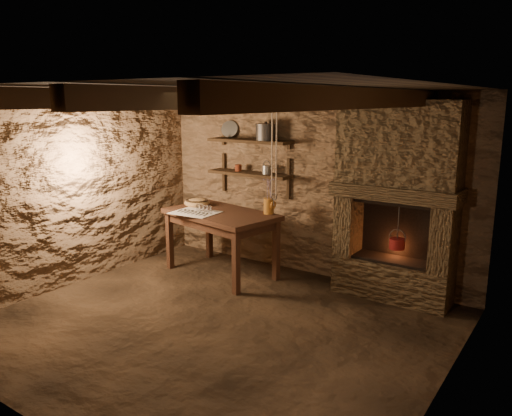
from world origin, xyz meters
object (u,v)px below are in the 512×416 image
Objects in this scene: work_table at (221,241)px; wooden_bowl at (197,203)px; stoneware_jug at (269,199)px; red_pot at (397,243)px; iron_stockpot at (266,133)px.

work_table is 0.68m from wooden_bowl.
red_pot is (1.64, 0.18, -0.36)m from stoneware_jug.
iron_stockpot reaches higher than stoneware_jug.
work_table is 2.28m from red_pot.
red_pot reaches higher than wooden_bowl.
work_table is 6.11× the size of iron_stockpot.
wooden_bowl is at bearing 178.15° from work_table.
iron_stockpot is 2.23m from red_pot.
stoneware_jug is at bearing -173.80° from red_pot.
stoneware_jug is at bearing -50.13° from iron_stockpot.
wooden_bowl is at bearing -160.46° from stoneware_jug.
work_table is 0.87m from stoneware_jug.
stoneware_jug is at bearing 35.18° from work_table.
stoneware_jug is 0.90m from iron_stockpot.
iron_stockpot is (-0.25, 0.30, 0.81)m from stoneware_jug.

